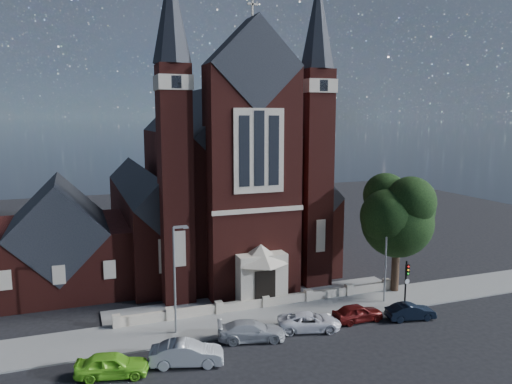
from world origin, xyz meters
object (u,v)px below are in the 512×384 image
street_lamp_left (176,273)px  car_silver_a (187,353)px  car_navy (410,312)px  street_tree (400,217)px  car_white_suv (309,321)px  traffic_signal (406,278)px  car_dark_red (357,313)px  car_lime_van (112,365)px  street_lamp_right (387,250)px  church (212,186)px  parish_hall (60,245)px  car_silver_b (251,331)px

street_lamp_left → car_silver_a: (-0.34, -4.82, -3.83)m
street_lamp_left → car_navy: bearing=-12.0°
street_tree → car_white_suv: (-11.08, -4.48, -6.30)m
street_tree → car_white_suv: street_tree is taller
traffic_signal → car_dark_red: size_ratio=0.99×
traffic_signal → car_lime_van: traffic_signal is taller
car_silver_a → street_lamp_right: bearing=-59.8°
car_lime_van → car_white_suv: 14.50m
car_navy → car_silver_a: bearing=102.8°
church → car_silver_a: bearing=-109.1°
street_lamp_left → car_white_suv: size_ratio=1.71×
street_tree → car_dark_red: (-6.86, -4.34, -6.27)m
parish_hall → street_tree: (28.60, -12.29, 2.95)m
car_silver_b → street_lamp_right: bearing=-63.6°
street_lamp_right → car_lime_van: size_ratio=1.83×
church → street_lamp_left: church is taller
parish_hall → car_navy: size_ratio=3.16×
parish_hall → street_lamp_right: size_ratio=1.51×
street_lamp_right → traffic_signal: size_ratio=2.02×
church → street_lamp_left: 20.84m
street_tree → car_lime_van: size_ratio=2.43×
parish_hall → street_tree: 31.27m
car_silver_a → car_navy: bearing=-71.2°
church → car_navy: 25.87m
street_lamp_left → car_silver_b: 6.80m
street_lamp_right → car_silver_a: 19.34m
street_lamp_right → car_navy: (-0.26, -3.77, -3.96)m
street_lamp_left → car_white_suv: (9.42, -2.77, -3.94)m
church → parish_hall: (-16.00, -4.94, -4.17)m
car_navy → car_silver_b: bearing=95.6°
car_silver_b → car_white_suv: bearing=-74.6°
car_silver_b → car_dark_red: car_silver_b is taller
traffic_signal → car_navy: traffic_signal is taller
parish_hall → car_silver_a: size_ratio=2.60×
car_silver_b → car_navy: bearing=-79.8°
street_tree → street_lamp_left: (-20.51, -1.71, -2.36)m
car_white_suv → car_navy: bearing=-81.1°
car_lime_van → car_silver_b: 9.89m
parish_hall → church: bearing=17.2°
car_silver_a → car_white_suv: bearing=-62.7°
car_white_suv → street_tree: bearing=-52.3°
car_dark_red → car_silver_a: bearing=98.6°
car_silver_b → car_white_suv: 4.65m
car_silver_b → car_silver_a: bearing=125.0°
church → traffic_signal: size_ratio=8.72×
car_silver_b → car_white_suv: car_silver_b is taller
street_tree → car_lime_van: street_tree is taller
car_silver_a → car_dark_red: (13.98, 2.19, -0.08)m
traffic_signal → car_white_suv: 9.75m
street_tree → car_navy: 8.81m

